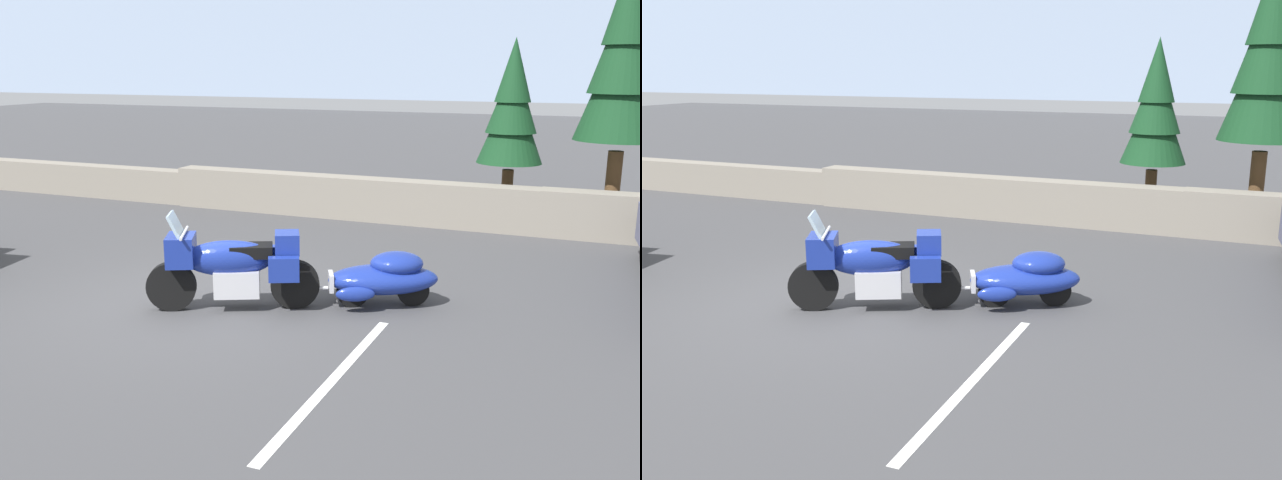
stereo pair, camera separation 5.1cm
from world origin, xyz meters
TOP-DOWN VIEW (x-y plane):
  - ground_plane at (0.00, 0.00)m, footprint 80.00×80.00m
  - stone_guard_wall at (0.59, 6.09)m, footprint 24.00×0.57m
  - distant_ridgeline at (0.00, 96.11)m, footprint 240.00×80.00m
  - touring_motorcycle at (0.63, 0.05)m, footprint 2.14×1.33m
  - car_shaped_trailer at (2.46, 0.93)m, footprint 2.14×1.28m
  - pine_tree_tall at (5.26, 7.09)m, footprint 1.68×1.68m
  - pine_tree_secondary at (3.22, 7.11)m, footprint 1.33×1.33m
  - parking_stripe_marker at (2.67, -1.50)m, footprint 0.12×3.60m

SIDE VIEW (x-z plane):
  - ground_plane at x=0.00m, z-range 0.00..0.00m
  - parking_stripe_marker at x=2.67m, z-range 0.00..0.01m
  - car_shaped_trailer at x=2.46m, z-range 0.03..0.79m
  - stone_guard_wall at x=0.59m, z-range -0.02..0.88m
  - touring_motorcycle at x=0.63m, z-range -0.04..1.29m
  - pine_tree_secondary at x=3.22m, z-range 0.47..4.22m
  - pine_tree_tall at x=5.26m, z-range 0.68..6.10m
  - distant_ridgeline at x=0.00m, z-range 0.00..16.00m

